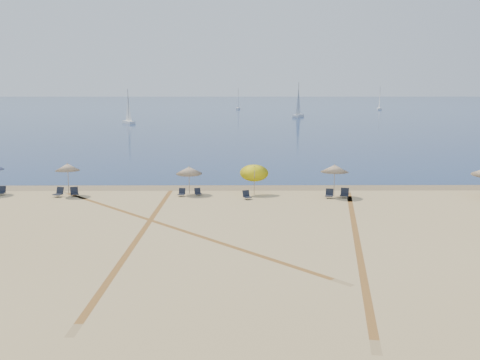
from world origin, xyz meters
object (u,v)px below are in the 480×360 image
Objects in this scene: chair_4 at (182,193)px; sailboat_1 at (129,113)px; chair_1 at (2,191)px; chair_8 at (345,193)px; chair_7 at (329,194)px; umbrella_4 at (335,168)px; chair_6 at (247,195)px; sailboat_0 at (298,107)px; chair_3 at (74,192)px; umbrella_3 at (254,170)px; sailboat_3 at (238,103)px; umbrella_1 at (68,167)px; umbrella_2 at (189,170)px; sailboat_2 at (379,103)px; chair_5 at (198,192)px; chair_2 at (59,192)px.

sailboat_1 is at bearing 111.97° from chair_4.
chair_8 is (26.64, -1.28, 0.02)m from chair_1.
chair_7 is 0.10× the size of sailboat_1.
chair_6 is (-6.75, -1.01, -1.89)m from umbrella_4.
chair_3 is at bearing -83.55° from sailboat_0.
chair_4 is at bearing -1.61° from chair_1.
umbrella_3 is 162.67m from sailboat_3.
umbrella_1 is 2.97× the size of chair_3.
chair_8 is at bearing -23.01° from chair_3.
chair_6 is 113.69m from sailboat_0.
sailboat_2 is at bearing 70.95° from umbrella_2.
sailboat_3 is (3.76, 163.12, 2.04)m from chair_5.
sailboat_1 reaches higher than umbrella_3.
chair_2 is at bearing -163.91° from chair_8.
sailboat_1 reaches higher than chair_5.
chair_7 reaches higher than chair_4.
sailboat_2 is (44.22, 160.95, 2.20)m from chair_7.
sailboat_0 is (35.29, 110.72, 2.55)m from chair_1.
chair_6 is at bearing -24.49° from umbrella_2.
sailboat_2 is at bearing 47.12° from chair_3.
sailboat_2 is at bearing 15.31° from sailboat_1.
umbrella_1 is 10.31m from chair_5.
chair_3 is at bearing -91.46° from sailboat_3.
sailboat_2 is (64.40, 159.67, 0.31)m from umbrella_1.
umbrella_1 reaches higher than chair_7.
sailboat_2 is at bearing 48.69° from chair_6.
chair_1 is (-25.92, 0.77, -1.88)m from umbrella_4.
umbrella_2 is 0.83× the size of umbrella_3.
umbrella_1 is 114.81m from sailboat_0.
sailboat_1 is at bearing 94.76° from chair_1.
umbrella_1 is 0.31× the size of sailboat_2.
sailboat_3 reaches higher than chair_2.
chair_5 is 11.28m from chair_8.
umbrella_4 reaches higher than chair_2.
chair_1 is 15.40m from chair_5.
sailboat_1 reaches higher than chair_3.
umbrella_1 is at bearing -179.36° from umbrella_3.
chair_6 is 0.10× the size of sailboat_2.
sailboat_0 is 59.74m from sailboat_2.
chair_1 is (-19.78, -0.07, -1.63)m from umbrella_3.
chair_8 is at bearing -20.05° from chair_6.
umbrella_3 is 3.17× the size of chair_3.
umbrella_1 is 2.04m from chair_3.
umbrella_2 is 168.54m from sailboat_2.
umbrella_3 is at bearing -102.40° from sailboat_1.
chair_8 is (21.36, -1.18, -1.88)m from umbrella_1.
umbrella_2 reaches higher than chair_3.
umbrella_4 is 21.30m from chair_2.
chair_6 is at bearing -171.49° from umbrella_4.
chair_6 is 6.31m from chair_7.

